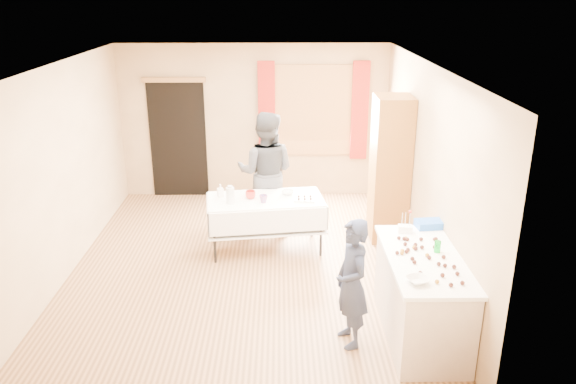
{
  "coord_description": "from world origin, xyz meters",
  "views": [
    {
      "loc": [
        0.45,
        -6.59,
        3.44
      ],
      "look_at": [
        0.54,
        0.0,
        1.04
      ],
      "focal_mm": 35.0,
      "sensor_mm": 36.0,
      "label": 1
    }
  ],
  "objects_px": {
    "chair": "(269,200)",
    "girl": "(352,284)",
    "woman": "(266,172)",
    "cabinet": "(390,169)",
    "party_table": "(266,219)",
    "counter": "(421,297)"
  },
  "relations": [
    {
      "from": "party_table",
      "to": "woman",
      "type": "height_order",
      "value": "woman"
    },
    {
      "from": "cabinet",
      "to": "chair",
      "type": "height_order",
      "value": "cabinet"
    },
    {
      "from": "cabinet",
      "to": "girl",
      "type": "height_order",
      "value": "cabinet"
    },
    {
      "from": "party_table",
      "to": "chair",
      "type": "height_order",
      "value": "chair"
    },
    {
      "from": "chair",
      "to": "woman",
      "type": "relative_size",
      "value": 0.59
    },
    {
      "from": "cabinet",
      "to": "party_table",
      "type": "height_order",
      "value": "cabinet"
    },
    {
      "from": "cabinet",
      "to": "party_table",
      "type": "bearing_deg",
      "value": -167.43
    },
    {
      "from": "counter",
      "to": "woman",
      "type": "height_order",
      "value": "woman"
    },
    {
      "from": "cabinet",
      "to": "woman",
      "type": "height_order",
      "value": "cabinet"
    },
    {
      "from": "cabinet",
      "to": "chair",
      "type": "relative_size",
      "value": 1.96
    },
    {
      "from": "chair",
      "to": "cabinet",
      "type": "bearing_deg",
      "value": -25.47
    },
    {
      "from": "girl",
      "to": "woman",
      "type": "distance_m",
      "value": 3.05
    },
    {
      "from": "party_table",
      "to": "cabinet",
      "type": "bearing_deg",
      "value": 5.07
    },
    {
      "from": "chair",
      "to": "girl",
      "type": "distance_m",
      "value": 3.45
    },
    {
      "from": "counter",
      "to": "woman",
      "type": "distance_m",
      "value": 3.27
    },
    {
      "from": "counter",
      "to": "woman",
      "type": "xyz_separation_m",
      "value": [
        -1.66,
        2.78,
        0.45
      ]
    },
    {
      "from": "party_table",
      "to": "girl",
      "type": "bearing_deg",
      "value": -75.18
    },
    {
      "from": "girl",
      "to": "woman",
      "type": "bearing_deg",
      "value": -176.65
    },
    {
      "from": "chair",
      "to": "party_table",
      "type": "bearing_deg",
      "value": -94.65
    },
    {
      "from": "counter",
      "to": "chair",
      "type": "xyz_separation_m",
      "value": [
        -1.62,
        3.19,
        -0.14
      ]
    },
    {
      "from": "party_table",
      "to": "chair",
      "type": "xyz_separation_m",
      "value": [
        0.03,
        1.1,
        -0.13
      ]
    },
    {
      "from": "party_table",
      "to": "girl",
      "type": "xyz_separation_m",
      "value": [
        0.91,
        -2.22,
        0.23
      ]
    }
  ]
}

